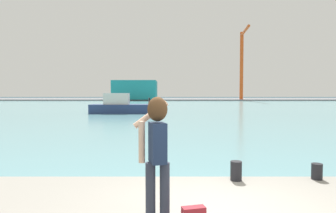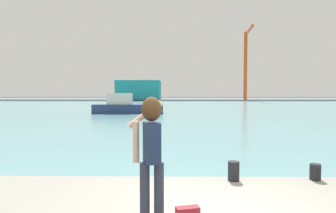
{
  "view_description": "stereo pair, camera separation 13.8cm",
  "coord_description": "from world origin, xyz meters",
  "px_view_note": "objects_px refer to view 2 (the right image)",
  "views": [
    {
      "loc": [
        -0.66,
        -4.44,
        2.45
      ],
      "look_at": [
        -0.69,
        7.35,
        1.9
      ],
      "focal_mm": 32.62,
      "sensor_mm": 36.0,
      "label": 1
    },
    {
      "loc": [
        -0.53,
        -4.44,
        2.45
      ],
      "look_at": [
        -0.69,
        7.35,
        1.9
      ],
      "focal_mm": 32.62,
      "sensor_mm": 36.0,
      "label": 2
    }
  ],
  "objects_px": {
    "harbor_bollard": "(234,171)",
    "person_photographer": "(151,145)",
    "harbor_bollard_2": "(315,172)",
    "boat_moored": "(126,106)",
    "port_crane": "(246,58)",
    "warehouse_left": "(139,90)"
  },
  "relations": [
    {
      "from": "port_crane",
      "to": "harbor_bollard",
      "type": "bearing_deg",
      "value": -103.71
    },
    {
      "from": "harbor_bollard",
      "to": "port_crane",
      "type": "bearing_deg",
      "value": 76.29
    },
    {
      "from": "harbor_bollard_2",
      "to": "boat_moored",
      "type": "relative_size",
      "value": 0.04
    },
    {
      "from": "harbor_bollard",
      "to": "person_photographer",
      "type": "bearing_deg",
      "value": -128.69
    },
    {
      "from": "harbor_bollard",
      "to": "boat_moored",
      "type": "bearing_deg",
      "value": 102.74
    },
    {
      "from": "harbor_bollard",
      "to": "harbor_bollard_2",
      "type": "relative_size",
      "value": 1.21
    },
    {
      "from": "harbor_bollard",
      "to": "harbor_bollard_2",
      "type": "xyz_separation_m",
      "value": [
        1.69,
        0.08,
        -0.03
      ]
    },
    {
      "from": "boat_moored",
      "to": "warehouse_left",
      "type": "relative_size",
      "value": 0.59
    },
    {
      "from": "harbor_bollard",
      "to": "warehouse_left",
      "type": "xyz_separation_m",
      "value": [
        -11.19,
        86.43,
        2.31
      ]
    },
    {
      "from": "harbor_bollard",
      "to": "warehouse_left",
      "type": "distance_m",
      "value": 87.19
    },
    {
      "from": "harbor_bollard_2",
      "to": "boat_moored",
      "type": "xyz_separation_m",
      "value": [
        -8.27,
        29.02,
        0.01
      ]
    },
    {
      "from": "person_photographer",
      "to": "warehouse_left",
      "type": "distance_m",
      "value": 88.91
    },
    {
      "from": "boat_moored",
      "to": "port_crane",
      "type": "xyz_separation_m",
      "value": [
        26.33,
        51.91,
        11.36
      ]
    },
    {
      "from": "harbor_bollard",
      "to": "warehouse_left",
      "type": "bearing_deg",
      "value": 97.38
    },
    {
      "from": "warehouse_left",
      "to": "harbor_bollard_2",
      "type": "bearing_deg",
      "value": -81.51
    },
    {
      "from": "harbor_bollard",
      "to": "harbor_bollard_2",
      "type": "bearing_deg",
      "value": 2.65
    },
    {
      "from": "harbor_bollard_2",
      "to": "warehouse_left",
      "type": "relative_size",
      "value": 0.02
    },
    {
      "from": "harbor_bollard",
      "to": "boat_moored",
      "type": "height_order",
      "value": "boat_moored"
    },
    {
      "from": "person_photographer",
      "to": "warehouse_left",
      "type": "bearing_deg",
      "value": -8.49
    },
    {
      "from": "person_photographer",
      "to": "boat_moored",
      "type": "bearing_deg",
      "value": -5.53
    },
    {
      "from": "person_photographer",
      "to": "boat_moored",
      "type": "height_order",
      "value": "person_photographer"
    },
    {
      "from": "person_photographer",
      "to": "port_crane",
      "type": "distance_m",
      "value": 86.28
    }
  ]
}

